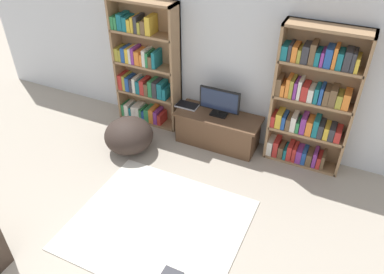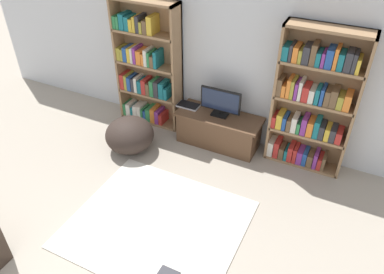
{
  "view_description": "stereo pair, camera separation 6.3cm",
  "coord_description": "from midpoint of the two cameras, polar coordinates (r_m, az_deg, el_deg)",
  "views": [
    {
      "loc": [
        1.62,
        -0.4,
        3.44
      ],
      "look_at": [
        0.0,
        3.02,
        0.7
      ],
      "focal_mm": 35.0,
      "sensor_mm": 36.0,
      "label": 1
    },
    {
      "loc": [
        1.68,
        -0.38,
        3.44
      ],
      "look_at": [
        0.0,
        3.02,
        0.7
      ],
      "focal_mm": 35.0,
      "sensor_mm": 36.0,
      "label": 2
    }
  ],
  "objects": [
    {
      "name": "wall_back",
      "position": [
        5.35,
        5.34,
        12.18
      ],
      "size": [
        8.8,
        0.06,
        2.6
      ],
      "color": "silver",
      "rests_on": "ground_plane"
    },
    {
      "name": "bookshelf_left",
      "position": [
        5.89,
        -7.48,
        10.36
      ],
      "size": [
        1.04,
        0.3,
        1.98
      ],
      "color": "#93704C",
      "rests_on": "ground_plane"
    },
    {
      "name": "bookshelf_right",
      "position": [
        5.11,
        17.41,
        5.0
      ],
      "size": [
        1.04,
        0.3,
        1.98
      ],
      "color": "#93704C",
      "rests_on": "ground_plane"
    },
    {
      "name": "tv_stand",
      "position": [
        5.61,
        3.65,
        1.17
      ],
      "size": [
        1.26,
        0.5,
        0.5
      ],
      "color": "brown",
      "rests_on": "ground_plane"
    },
    {
      "name": "television",
      "position": [
        5.37,
        3.9,
        5.35
      ],
      "size": [
        0.6,
        0.16,
        0.42
      ],
      "color": "black",
      "rests_on": "tv_stand"
    },
    {
      "name": "laptop",
      "position": [
        5.68,
        -1.05,
        4.84
      ],
      "size": [
        0.33,
        0.2,
        0.03
      ],
      "color": "#B7B7BC",
      "rests_on": "tv_stand"
    },
    {
      "name": "area_rug",
      "position": [
        4.57,
        -5.57,
        -13.09
      ],
      "size": [
        1.96,
        1.73,
        0.02
      ],
      "color": "beige",
      "rests_on": "ground_plane"
    },
    {
      "name": "beanbag_ottoman",
      "position": [
        5.55,
        -9.92,
        0.24
      ],
      "size": [
        0.71,
        0.71,
        0.51
      ],
      "primitive_type": "ellipsoid",
      "color": "#2D231E",
      "rests_on": "ground_plane"
    }
  ]
}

